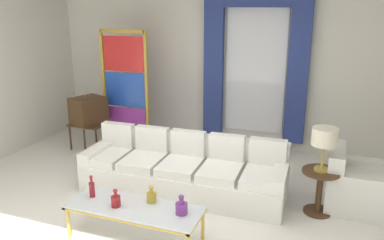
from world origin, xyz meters
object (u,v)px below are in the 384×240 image
(round_side_table, at_px, (319,188))
(table_lamp_brass, at_px, (325,139))
(bottle_amber_squat, at_px, (116,200))
(coffee_table, at_px, (134,209))
(stained_glass_divider, at_px, (125,92))
(bottle_blue_decanter, at_px, (92,188))
(armchair_white, at_px, (354,187))
(couch_white_long, at_px, (185,170))
(vintage_tv, at_px, (88,112))
(peacock_figurine, at_px, (139,142))
(bottle_crystal_tall, at_px, (151,196))
(bottle_ruby_flask, at_px, (181,207))

(round_side_table, relative_size, table_lamp_brass, 1.04)
(bottle_amber_squat, bearing_deg, coffee_table, 18.99)
(stained_glass_divider, distance_m, round_side_table, 3.92)
(bottle_blue_decanter, height_order, armchair_white, armchair_white)
(bottle_amber_squat, relative_size, table_lamp_brass, 0.39)
(bottle_amber_squat, xyz_separation_m, table_lamp_brass, (2.16, 1.42, 0.54))
(round_side_table, bearing_deg, couch_white_long, 179.85)
(vintage_tv, bearing_deg, peacock_figurine, 6.18)
(coffee_table, xyz_separation_m, bottle_amber_squat, (-0.20, -0.07, 0.11))
(couch_white_long, bearing_deg, stained_glass_divider, 141.58)
(table_lamp_brass, bearing_deg, bottle_blue_decanter, -152.66)
(coffee_table, distance_m, table_lamp_brass, 2.47)
(couch_white_long, xyz_separation_m, peacock_figurine, (-1.31, 1.07, -0.09))
(bottle_blue_decanter, relative_size, bottle_amber_squat, 1.27)
(peacock_figurine, relative_size, table_lamp_brass, 1.05)
(bottle_blue_decanter, bearing_deg, table_lamp_brass, 27.34)
(bottle_crystal_tall, relative_size, round_side_table, 0.36)
(bottle_ruby_flask, bearing_deg, couch_white_long, 109.99)
(coffee_table, xyz_separation_m, table_lamp_brass, (1.96, 1.35, 0.65))
(bottle_crystal_tall, bearing_deg, table_lamp_brass, 32.94)
(bottle_ruby_flask, xyz_separation_m, peacock_figurine, (-1.78, 2.38, -0.27))
(coffee_table, distance_m, bottle_ruby_flask, 0.58)
(bottle_blue_decanter, bearing_deg, bottle_crystal_tall, 10.55)
(bottle_amber_squat, relative_size, bottle_ruby_flask, 0.96)
(bottle_blue_decanter, xyz_separation_m, armchair_white, (2.97, 1.65, -0.23))
(stained_glass_divider, bearing_deg, bottle_ruby_flask, -50.57)
(couch_white_long, distance_m, stained_glass_divider, 2.33)
(round_side_table, bearing_deg, bottle_amber_squat, -146.72)
(coffee_table, relative_size, round_side_table, 2.63)
(vintage_tv, bearing_deg, bottle_amber_squat, -50.00)
(couch_white_long, relative_size, coffee_table, 1.88)
(bottle_amber_squat, distance_m, stained_glass_divider, 3.19)
(bottle_amber_squat, distance_m, vintage_tv, 3.12)
(couch_white_long, height_order, coffee_table, couch_white_long)
(bottle_crystal_tall, height_order, round_side_table, bottle_crystal_tall)
(bottle_crystal_tall, xyz_separation_m, vintage_tv, (-2.33, 2.15, 0.25))
(peacock_figurine, bearing_deg, bottle_ruby_flask, -53.12)
(bottle_amber_squat, bearing_deg, bottle_ruby_flask, 8.28)
(bottle_ruby_flask, bearing_deg, round_side_table, 43.08)
(bottle_ruby_flask, xyz_separation_m, vintage_tv, (-2.76, 2.27, 0.24))
(coffee_table, bearing_deg, bottle_crystal_tall, 50.59)
(bottle_amber_squat, distance_m, table_lamp_brass, 2.64)
(bottle_amber_squat, relative_size, peacock_figurine, 0.37)
(peacock_figurine, bearing_deg, stained_glass_divider, 144.19)
(armchair_white, bearing_deg, round_side_table, -141.65)
(bottle_crystal_tall, distance_m, stained_glass_divider, 3.17)
(round_side_table, bearing_deg, armchair_white, 38.35)
(bottle_ruby_flask, bearing_deg, armchair_white, 42.03)
(bottle_crystal_tall, xyz_separation_m, bottle_ruby_flask, (0.43, -0.12, 0.01))
(bottle_crystal_tall, height_order, table_lamp_brass, table_lamp_brass)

